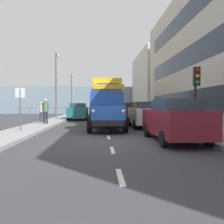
# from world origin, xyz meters

# --- Properties ---
(ground_plane) EXTENTS (80.00, 80.00, 0.00)m
(ground_plane) POSITION_xyz_m (0.00, -9.56, 0.00)
(ground_plane) COLOR #38383D
(sidewalk_left) EXTENTS (2.04, 38.53, 0.15)m
(sidewalk_left) POSITION_xyz_m (-4.60, -9.56, 0.07)
(sidewalk_left) COLOR gray
(sidewalk_left) RESTS_ON ground_plane
(sidewalk_right) EXTENTS (2.04, 38.53, 0.15)m
(sidewalk_right) POSITION_xyz_m (4.60, -9.56, 0.07)
(sidewalk_right) COLOR gray
(sidewalk_right) RESTS_ON ground_plane
(road_centreline_markings) EXTENTS (0.12, 33.02, 0.01)m
(road_centreline_markings) POSITION_xyz_m (0.00, -8.55, 0.00)
(road_centreline_markings) COLOR silver
(road_centreline_markings) RESTS_ON ground_plane
(building_far_block) EXTENTS (6.48, 12.65, 9.37)m
(building_far_block) POSITION_xyz_m (-8.86, -24.29, 4.68)
(building_far_block) COLOR beige
(building_far_block) RESTS_ON ground_plane
(sea_horizon) EXTENTS (80.00, 0.80, 5.00)m
(sea_horizon) POSITION_xyz_m (0.00, -31.83, 2.50)
(sea_horizon) COLOR gray
(sea_horizon) RESTS_ON ground_plane
(seawall_railing) EXTENTS (28.08, 0.08, 1.20)m
(seawall_railing) POSITION_xyz_m (-0.00, -28.23, 0.92)
(seawall_railing) COLOR #4C5156
(seawall_railing) RESTS_ON ground_plane
(truck_vintage_blue) EXTENTS (2.17, 5.64, 2.43)m
(truck_vintage_blue) POSITION_xyz_m (-0.01, -3.83, 1.18)
(truck_vintage_blue) COLOR black
(truck_vintage_blue) RESTS_ON ground_plane
(lorry_cargo_yellow) EXTENTS (2.58, 8.20, 3.87)m
(lorry_cargo_yellow) POSITION_xyz_m (-0.28, -11.58, 2.08)
(lorry_cargo_yellow) COLOR gold
(lorry_cargo_yellow) RESTS_ON ground_plane
(car_maroon_kerbside_near) EXTENTS (1.80, 4.34, 1.72)m
(car_maroon_kerbside_near) POSITION_xyz_m (-2.62, 0.44, 0.90)
(car_maroon_kerbside_near) COLOR maroon
(car_maroon_kerbside_near) RESTS_ON ground_plane
(car_white_kerbside_1) EXTENTS (1.85, 3.95, 1.72)m
(car_white_kerbside_1) POSITION_xyz_m (-2.62, -5.34, 0.89)
(car_white_kerbside_1) COLOR white
(car_white_kerbside_1) RESTS_ON ground_plane
(car_red_kerbside_2) EXTENTS (1.76, 4.07, 1.72)m
(car_red_kerbside_2) POSITION_xyz_m (-2.62, -11.00, 0.89)
(car_red_kerbside_2) COLOR #B21E1E
(car_red_kerbside_2) RESTS_ON ground_plane
(car_silver_kerbside_3) EXTENTS (1.83, 4.38, 1.72)m
(car_silver_kerbside_3) POSITION_xyz_m (-2.62, -16.40, 0.90)
(car_silver_kerbside_3) COLOR #B7BABF
(car_silver_kerbside_3) RESTS_ON ground_plane
(car_teal_oppositeside_0) EXTENTS (1.98, 4.18, 1.72)m
(car_teal_oppositeside_0) POSITION_xyz_m (2.62, -13.85, 0.90)
(car_teal_oppositeside_0) COLOR #1E6670
(car_teal_oppositeside_0) RESTS_ON ground_plane
(pedestrian_couple_a) EXTENTS (0.53, 0.34, 1.82)m
(pedestrian_couple_a) POSITION_xyz_m (4.38, -7.10, 1.23)
(pedestrian_couple_a) COLOR black
(pedestrian_couple_a) RESTS_ON sidewalk_right
(pedestrian_near_railing) EXTENTS (0.53, 0.34, 1.63)m
(pedestrian_near_railing) POSITION_xyz_m (5.07, -8.69, 1.11)
(pedestrian_near_railing) COLOR #383342
(pedestrian_near_railing) RESTS_ON sidewalk_right
(traffic_light_near) EXTENTS (0.28, 0.41, 3.20)m
(traffic_light_near) POSITION_xyz_m (-4.32, -1.23, 2.47)
(traffic_light_near) COLOR black
(traffic_light_near) RESTS_ON sidewalk_left
(lamp_post_promenade) EXTENTS (0.32, 1.14, 6.42)m
(lamp_post_promenade) POSITION_xyz_m (4.55, -12.26, 3.98)
(lamp_post_promenade) COLOR #59595B
(lamp_post_promenade) RESTS_ON sidewalk_right
(lamp_post_far) EXTENTS (0.32, 1.14, 6.02)m
(lamp_post_far) POSITION_xyz_m (4.54, -24.07, 3.77)
(lamp_post_far) COLOR #59595B
(lamp_post_far) RESTS_ON sidewalk_right
(street_sign) EXTENTS (0.50, 0.07, 2.25)m
(street_sign) POSITION_xyz_m (4.62, -2.62, 1.68)
(street_sign) COLOR #4C4C4C
(street_sign) RESTS_ON sidewalk_right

